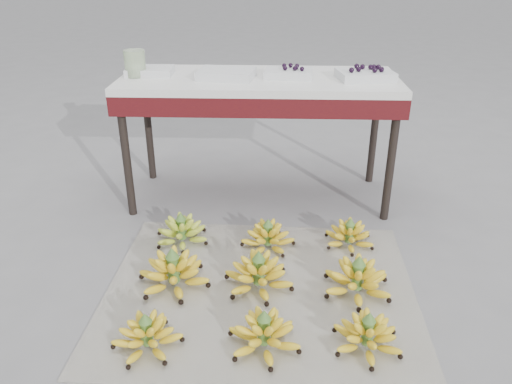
{
  "coord_description": "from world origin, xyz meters",
  "views": [
    {
      "loc": [
        -0.02,
        -1.67,
        1.25
      ],
      "look_at": [
        -0.1,
        0.36,
        0.27
      ],
      "focal_mm": 35.0,
      "sensor_mm": 36.0,
      "label": 1
    }
  ],
  "objects_px": {
    "newspaper_mat": "(260,290)",
    "tray_left": "(226,74)",
    "tray_far_right": "(365,74)",
    "glass_jar": "(135,63)",
    "bunch_back_left": "(182,232)",
    "vendor_table": "(259,92)",
    "tray_far_left": "(150,71)",
    "bunch_front_left": "(147,336)",
    "bunch_mid_left": "(174,273)",
    "bunch_front_center": "(264,334)",
    "bunch_mid_center": "(259,275)",
    "bunch_front_right": "(367,335)",
    "bunch_back_right": "(349,236)",
    "tray_right": "(289,73)",
    "bunch_back_center": "(268,238)",
    "bunch_mid_right": "(357,280)"
  },
  "relations": [
    {
      "from": "bunch_front_center",
      "to": "glass_jar",
      "type": "relative_size",
      "value": 2.49
    },
    {
      "from": "vendor_table",
      "to": "tray_far_right",
      "type": "relative_size",
      "value": 4.8
    },
    {
      "from": "bunch_mid_center",
      "to": "tray_far_left",
      "type": "bearing_deg",
      "value": 145.16
    },
    {
      "from": "bunch_back_left",
      "to": "tray_far_right",
      "type": "relative_size",
      "value": 1.14
    },
    {
      "from": "tray_far_right",
      "to": "glass_jar",
      "type": "bearing_deg",
      "value": 179.34
    },
    {
      "from": "bunch_front_center",
      "to": "bunch_mid_center",
      "type": "distance_m",
      "value": 0.34
    },
    {
      "from": "bunch_mid_left",
      "to": "tray_far_right",
      "type": "relative_size",
      "value": 1.32
    },
    {
      "from": "bunch_front_center",
      "to": "tray_right",
      "type": "height_order",
      "value": "tray_right"
    },
    {
      "from": "bunch_mid_right",
      "to": "bunch_front_right",
      "type": "bearing_deg",
      "value": -90.73
    },
    {
      "from": "bunch_back_right",
      "to": "bunch_front_left",
      "type": "bearing_deg",
      "value": -143.29
    },
    {
      "from": "vendor_table",
      "to": "bunch_front_center",
      "type": "bearing_deg",
      "value": -87.17
    },
    {
      "from": "bunch_front_left",
      "to": "tray_left",
      "type": "height_order",
      "value": "tray_left"
    },
    {
      "from": "tray_far_left",
      "to": "tray_left",
      "type": "xyz_separation_m",
      "value": [
        0.4,
        -0.06,
        0.0
      ]
    },
    {
      "from": "newspaper_mat",
      "to": "tray_far_left",
      "type": "xyz_separation_m",
      "value": [
        -0.6,
        0.9,
        0.69
      ]
    },
    {
      "from": "bunch_mid_center",
      "to": "bunch_front_right",
      "type": "bearing_deg",
      "value": -19.32
    },
    {
      "from": "bunch_front_right",
      "to": "bunch_front_left",
      "type": "bearing_deg",
      "value": 172.26
    },
    {
      "from": "tray_far_left",
      "to": "vendor_table",
      "type": "bearing_deg",
      "value": -2.42
    },
    {
      "from": "bunch_front_center",
      "to": "bunch_mid_center",
      "type": "relative_size",
      "value": 0.89
    },
    {
      "from": "newspaper_mat",
      "to": "glass_jar",
      "type": "xyz_separation_m",
      "value": [
        -0.66,
        0.85,
        0.74
      ]
    },
    {
      "from": "bunch_front_left",
      "to": "bunch_mid_left",
      "type": "distance_m",
      "value": 0.36
    },
    {
      "from": "tray_far_right",
      "to": "bunch_back_right",
      "type": "bearing_deg",
      "value": -100.49
    },
    {
      "from": "bunch_front_center",
      "to": "bunch_back_center",
      "type": "xyz_separation_m",
      "value": [
        0.0,
        0.65,
        -0.0
      ]
    },
    {
      "from": "bunch_front_left",
      "to": "bunch_back_center",
      "type": "relative_size",
      "value": 1.05
    },
    {
      "from": "newspaper_mat",
      "to": "tray_left",
      "type": "height_order",
      "value": "tray_left"
    },
    {
      "from": "newspaper_mat",
      "to": "bunch_mid_center",
      "type": "height_order",
      "value": "bunch_mid_center"
    },
    {
      "from": "bunch_front_right",
      "to": "tray_right",
      "type": "distance_m",
      "value": 1.37
    },
    {
      "from": "tray_left",
      "to": "newspaper_mat",
      "type": "bearing_deg",
      "value": -76.56
    },
    {
      "from": "newspaper_mat",
      "to": "vendor_table",
      "type": "height_order",
      "value": "vendor_table"
    },
    {
      "from": "newspaper_mat",
      "to": "bunch_back_left",
      "type": "bearing_deg",
      "value": 136.72
    },
    {
      "from": "newspaper_mat",
      "to": "tray_left",
      "type": "distance_m",
      "value": 1.11
    },
    {
      "from": "bunch_back_left",
      "to": "bunch_mid_right",
      "type": "bearing_deg",
      "value": -47.83
    },
    {
      "from": "bunch_front_left",
      "to": "bunch_back_right",
      "type": "xyz_separation_m",
      "value": [
        0.79,
        0.71,
        -0.0
      ]
    },
    {
      "from": "bunch_front_center",
      "to": "bunch_mid_left",
      "type": "height_order",
      "value": "bunch_mid_left"
    },
    {
      "from": "bunch_mid_center",
      "to": "tray_far_left",
      "type": "distance_m",
      "value": 1.23
    },
    {
      "from": "tray_right",
      "to": "tray_far_right",
      "type": "distance_m",
      "value": 0.38
    },
    {
      "from": "bunch_mid_left",
      "to": "bunch_mid_center",
      "type": "xyz_separation_m",
      "value": [
        0.35,
        0.0,
        -0.0
      ]
    },
    {
      "from": "newspaper_mat",
      "to": "bunch_front_left",
      "type": "bearing_deg",
      "value": -138.08
    },
    {
      "from": "bunch_front_center",
      "to": "vendor_table",
      "type": "height_order",
      "value": "vendor_table"
    },
    {
      "from": "bunch_mid_center",
      "to": "bunch_back_right",
      "type": "xyz_separation_m",
      "value": [
        0.41,
        0.34,
        -0.01
      ]
    },
    {
      "from": "bunch_front_right",
      "to": "vendor_table",
      "type": "distance_m",
      "value": 1.37
    },
    {
      "from": "bunch_back_left",
      "to": "glass_jar",
      "type": "xyz_separation_m",
      "value": [
        -0.28,
        0.49,
        0.68
      ]
    },
    {
      "from": "bunch_front_left",
      "to": "newspaper_mat",
      "type": "bearing_deg",
      "value": 46.98
    },
    {
      "from": "bunch_front_right",
      "to": "tray_right",
      "type": "relative_size",
      "value": 1.14
    },
    {
      "from": "bunch_mid_left",
      "to": "tray_far_right",
      "type": "xyz_separation_m",
      "value": [
        0.85,
        0.82,
        0.63
      ]
    },
    {
      "from": "vendor_table",
      "to": "tray_left",
      "type": "bearing_deg",
      "value": -166.62
    },
    {
      "from": "tray_far_left",
      "to": "tray_far_right",
      "type": "distance_m",
      "value": 1.09
    },
    {
      "from": "bunch_front_left",
      "to": "tray_right",
      "type": "height_order",
      "value": "tray_right"
    },
    {
      "from": "glass_jar",
      "to": "bunch_back_left",
      "type": "bearing_deg",
      "value": -60.57
    },
    {
      "from": "bunch_back_center",
      "to": "tray_right",
      "type": "xyz_separation_m",
      "value": [
        0.09,
        0.55,
        0.64
      ]
    },
    {
      "from": "tray_far_left",
      "to": "bunch_front_left",
      "type": "bearing_deg",
      "value": -79.99
    }
  ]
}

